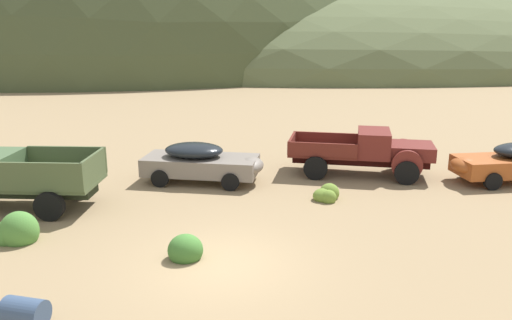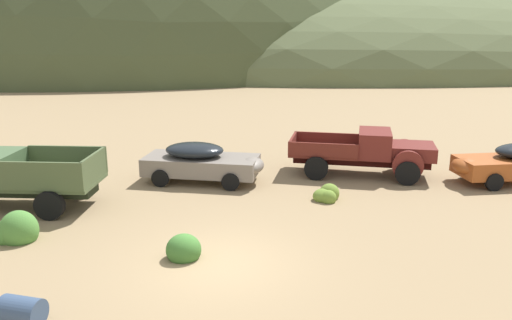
{
  "view_description": "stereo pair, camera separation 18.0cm",
  "coord_description": "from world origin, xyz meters",
  "views": [
    {
      "loc": [
        -0.63,
        -12.4,
        6.18
      ],
      "look_at": [
        1.56,
        5.23,
        1.4
      ],
      "focal_mm": 36.1,
      "sensor_mm": 36.0,
      "label": 1
    },
    {
      "loc": [
        -0.45,
        -12.42,
        6.18
      ],
      "look_at": [
        1.56,
        5.23,
        1.4
      ],
      "focal_mm": 36.1,
      "sensor_mm": 36.0,
      "label": 2
    }
  ],
  "objects": [
    {
      "name": "oil_drum_tipped",
      "position": [
        -4.26,
        -2.32,
        0.31
      ],
      "size": [
        1.05,
        0.89,
        0.62
      ],
      "color": "#384C6B",
      "rests_on": "ground"
    },
    {
      "name": "truck_weathered_green",
      "position": [
        -7.2,
        5.29,
        1.02
      ],
      "size": [
        6.15,
        3.3,
        1.91
      ],
      "rotation": [
        0.0,
        0.0,
        2.97
      ],
      "color": "#232B1B",
      "rests_on": "ground"
    },
    {
      "name": "hill_distant",
      "position": [
        -10.37,
        71.1,
        0.0
      ],
      "size": [
        87.89,
        70.58,
        48.89
      ],
      "primitive_type": "ellipsoid",
      "color": "#424C2D",
      "rests_on": "ground"
    },
    {
      "name": "bush_front_left",
      "position": [
        4.06,
        4.65,
        0.17
      ],
      "size": [
        1.0,
        0.95,
        0.72
      ],
      "color": "olive",
      "rests_on": "ground"
    },
    {
      "name": "bush_between_trucks",
      "position": [
        -0.93,
        0.46,
        0.21
      ],
      "size": [
        0.96,
        0.86,
        0.88
      ],
      "color": "#3D702D",
      "rests_on": "ground"
    },
    {
      "name": "hill_far_right",
      "position": [
        25.75,
        73.4,
        0.0
      ],
      "size": [
        116.93,
        76.63,
        25.66
      ],
      "primitive_type": "ellipsoid",
      "color": "#56603D",
      "rests_on": "ground"
    },
    {
      "name": "car_primer_gray",
      "position": [
        -0.24,
        7.36,
        0.82
      ],
      "size": [
        5.03,
        3.06,
        1.57
      ],
      "rotation": [
        0.0,
        0.0,
        -0.28
      ],
      "color": "slate",
      "rests_on": "ground"
    },
    {
      "name": "truck_oxblood",
      "position": [
        6.65,
        7.46,
        0.99
      ],
      "size": [
        6.14,
        3.8,
        1.89
      ],
      "rotation": [
        0.0,
        0.0,
        -0.31
      ],
      "color": "black",
      "rests_on": "ground"
    },
    {
      "name": "bush_back_edge",
      "position": [
        -5.83,
        2.22,
        0.28
      ],
      "size": [
        1.29,
        1.06,
        1.18
      ],
      "color": "#4C8438",
      "rests_on": "ground"
    },
    {
      "name": "bush_near_barrel",
      "position": [
        -6.51,
        9.55,
        0.21
      ],
      "size": [
        1.18,
        1.02,
        0.81
      ],
      "color": "#3D702D",
      "rests_on": "ground"
    },
    {
      "name": "ground_plane",
      "position": [
        0.0,
        0.0,
        0.0
      ],
      "size": [
        300.0,
        300.0,
        0.0
      ],
      "primitive_type": "plane",
      "color": "#937A56"
    }
  ]
}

